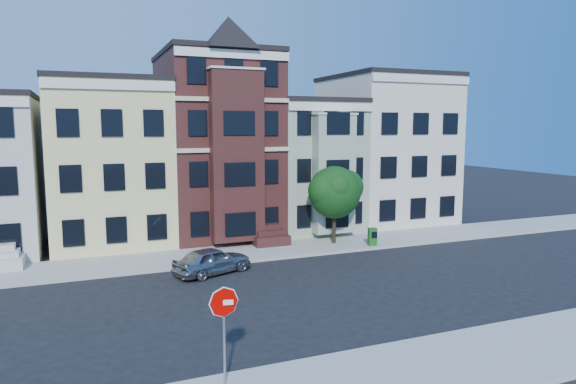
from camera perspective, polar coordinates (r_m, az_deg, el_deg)
name	(u,v)px	position (r m, az deg, el deg)	size (l,w,h in m)	color
ground	(300,295)	(23.07, 1.34, -11.42)	(120.00, 120.00, 0.00)	black
far_sidewalk	(246,253)	(30.27, -4.73, -6.74)	(60.00, 4.00, 0.15)	#9E9B93
near_sidewalk	(407,375)	(16.57, 13.07, -19.16)	(60.00, 4.00, 0.15)	#9E9B93
house_yellow	(109,164)	(34.67, -19.24, 2.92)	(7.00, 9.00, 10.00)	beige
house_brown	(216,147)	(35.65, -7.97, 4.98)	(7.00, 9.00, 12.00)	#3A1A17
house_green	(303,166)	(37.85, 1.66, 2.90)	(6.00, 9.00, 9.00)	#97A48D
house_cream	(384,151)	(41.11, 10.66, 4.53)	(8.00, 9.00, 11.00)	silver
street_tree	(334,196)	(31.89, 5.18, -0.42)	(5.13, 5.13, 5.97)	#154814
parked_car	(212,260)	(26.35, -8.42, -7.54)	(1.64, 4.07, 1.39)	gray
newspaper_box	(372,237)	(31.94, 9.35, -4.93)	(0.49, 0.43, 1.08)	#1D621D
stop_sign	(224,330)	(14.93, -7.12, -14.96)	(0.89, 0.12, 3.23)	#B90400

